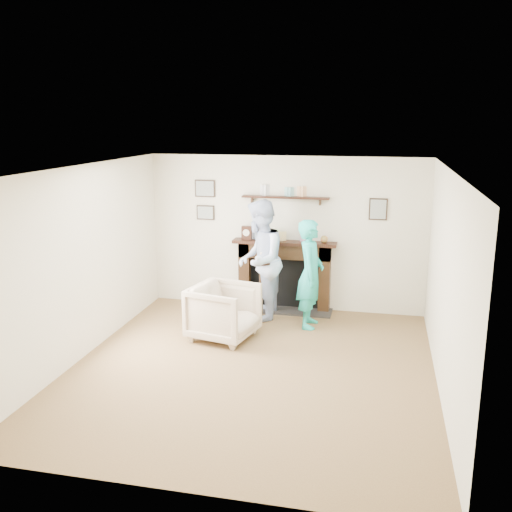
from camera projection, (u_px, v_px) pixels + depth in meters
The scene contains 6 objects.
ground at pixel (251, 369), 7.17m from camera, with size 5.00×5.00×0.00m, color brown.
room_shell at pixel (263, 232), 7.45m from camera, with size 4.54×5.02×2.52m.
armchair at pixel (224, 338), 8.18m from camera, with size 0.84×0.87×0.79m, color tan.
man at pixel (260, 318), 9.01m from camera, with size 0.91×0.71×1.88m, color silver.
woman at pixel (309, 326), 8.67m from camera, with size 0.60×0.39×1.64m, color #21BFB4.
pedestal_table at pixel (261, 279), 8.78m from camera, with size 0.34×0.34×1.08m.
Camera 1 is at (1.49, -6.47, 3.07)m, focal length 40.00 mm.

